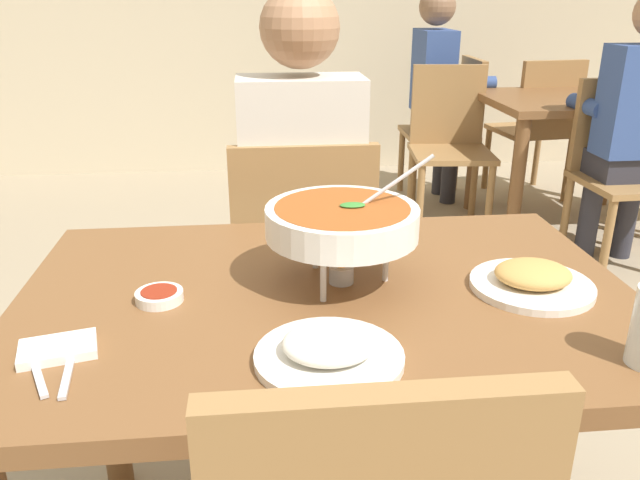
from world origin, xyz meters
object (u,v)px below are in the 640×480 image
(chair_diner_main, at_px, (302,261))
(chair_bg_left, at_px, (621,163))
(curry_bowl, at_px, (342,222))
(dining_table_far, at_px, (575,121))
(dining_table_main, at_px, (327,343))
(chair_bg_corner, at_px, (449,137))
(patron_bg_left, at_px, (636,116))
(patron_bg_middle, at_px, (439,84))
(diner_main, at_px, (301,185))
(chair_bg_middle, at_px, (453,121))
(sauce_dish, at_px, (159,296))
(appetizer_plate, at_px, (532,280))
(rice_plate, at_px, (329,350))
(chair_bg_window, at_px, (539,122))

(chair_diner_main, relative_size, chair_bg_left, 1.00)
(chair_diner_main, relative_size, curry_bowl, 2.71)
(dining_table_far, distance_m, chair_bg_left, 0.53)
(dining_table_main, distance_m, chair_bg_corner, 2.58)
(chair_diner_main, bearing_deg, curry_bowl, -87.18)
(patron_bg_left, distance_m, patron_bg_middle, 1.30)
(chair_diner_main, distance_m, diner_main, 0.24)
(chair_bg_left, distance_m, patron_bg_middle, 1.28)
(dining_table_far, xyz_separation_m, chair_bg_left, (-0.01, -0.52, -0.10))
(dining_table_main, bearing_deg, chair_bg_middle, 68.22)
(patron_bg_left, bearing_deg, diner_main, -149.73)
(chair_diner_main, height_order, sauce_dish, chair_diner_main)
(chair_bg_corner, distance_m, patron_bg_middle, 0.51)
(chair_bg_left, height_order, patron_bg_left, patron_bg_left)
(sauce_dish, bearing_deg, chair_bg_middle, 62.87)
(chair_bg_middle, bearing_deg, appetizer_plate, -104.30)
(rice_plate, distance_m, chair_bg_middle, 3.29)
(curry_bowl, bearing_deg, diner_main, 92.69)
(rice_plate, bearing_deg, chair_bg_window, 60.56)
(dining_table_far, xyz_separation_m, chair_bg_window, (0.02, 0.50, -0.10))
(appetizer_plate, distance_m, patron_bg_middle, 2.93)
(chair_diner_main, height_order, patron_bg_left, patron_bg_left)
(dining_table_main, bearing_deg, chair_bg_corner, 67.83)
(rice_plate, height_order, chair_bg_middle, chair_bg_middle)
(curry_bowl, bearing_deg, sauce_dish, -172.33)
(dining_table_far, bearing_deg, dining_table_main, -126.06)
(dining_table_main, height_order, rice_plate, rice_plate)
(appetizer_plate, xyz_separation_m, patron_bg_middle, (0.62, 2.86, -0.02))
(dining_table_main, height_order, appetizer_plate, appetizer_plate)
(patron_bg_left, bearing_deg, chair_diner_main, -148.88)
(chair_bg_window, bearing_deg, dining_table_main, -121.21)
(dining_table_far, height_order, patron_bg_left, patron_bg_left)
(chair_diner_main, bearing_deg, patron_bg_middle, 64.52)
(rice_plate, relative_size, dining_table_far, 0.24)
(dining_table_far, bearing_deg, chair_bg_corner, 169.54)
(chair_bg_middle, relative_size, patron_bg_left, 0.69)
(chair_bg_corner, relative_size, patron_bg_left, 0.69)
(rice_plate, distance_m, dining_table_far, 3.02)
(chair_bg_window, relative_size, patron_bg_left, 0.69)
(rice_plate, height_order, chair_bg_left, chair_bg_left)
(chair_diner_main, xyz_separation_m, appetizer_plate, (0.40, -0.72, 0.25))
(chair_bg_middle, bearing_deg, rice_plate, -110.60)
(dining_table_main, xyz_separation_m, chair_bg_left, (1.64, 1.74, -0.12))
(appetizer_plate, relative_size, patron_bg_middle, 0.18)
(chair_bg_window, bearing_deg, patron_bg_left, -91.72)
(patron_bg_left, bearing_deg, chair_bg_left, 89.70)
(dining_table_main, height_order, patron_bg_middle, patron_bg_middle)
(diner_main, xyz_separation_m, chair_bg_window, (1.67, 2.03, -0.24))
(curry_bowl, height_order, appetizer_plate, curry_bowl)
(dining_table_main, bearing_deg, diner_main, 90.00)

